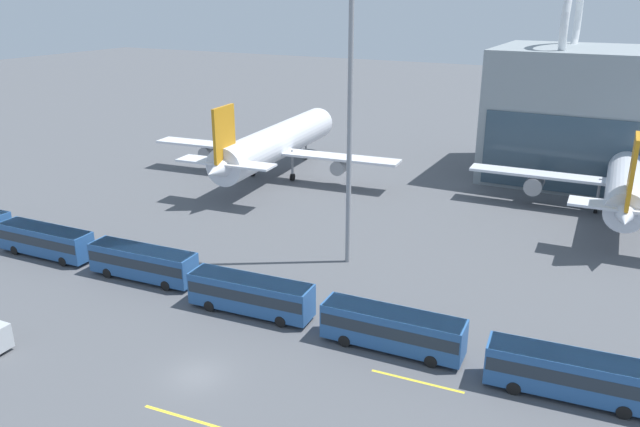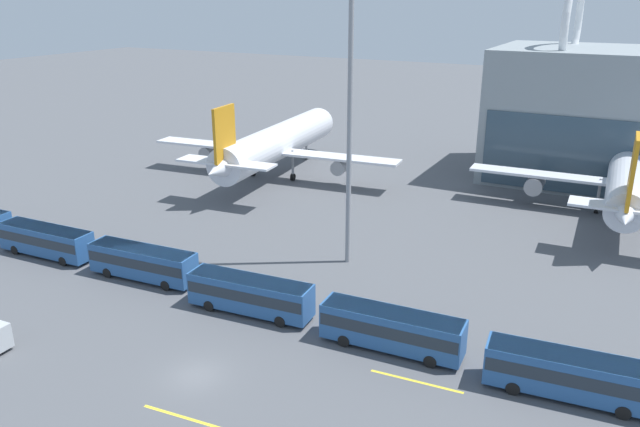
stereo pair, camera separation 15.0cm
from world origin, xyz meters
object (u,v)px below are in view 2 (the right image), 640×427
Objects in this scene: shuttle_bus_1 at (46,239)px; shuttle_bus_5 at (570,373)px; airliner_at_gate_near at (275,144)px; shuttle_bus_4 at (392,327)px; airliner_at_gate_far at (626,177)px; shuttle_bus_2 at (143,261)px; floodlight_mast at (350,78)px; shuttle_bus_3 at (250,293)px.

shuttle_bus_1 and shuttle_bus_5 have the same top height.
shuttle_bus_5 is at bearing -134.18° from airliner_at_gate_near.
airliner_at_gate_near reaches higher than shuttle_bus_4.
airliner_at_gate_far reaches higher than shuttle_bus_2.
floodlight_mast is at bearing 123.89° from shuttle_bus_4.
shuttle_bus_3 and shuttle_bus_4 have the same top height.
shuttle_bus_3 is at bearing -156.71° from airliner_at_gate_near.
airliner_at_gate_far is 45.48m from shuttle_bus_4.
airliner_at_gate_near is at bearing 134.55° from floodlight_mast.
shuttle_bus_1 is 0.99× the size of shuttle_bus_3.
shuttle_bus_1 is at bearing -154.89° from floodlight_mast.
airliner_at_gate_near is 3.43× the size of shuttle_bus_5.
shuttle_bus_3 is at bearing -101.21° from floodlight_mast.
shuttle_bus_5 is at bearing -3.17° from shuttle_bus_4.
airliner_at_gate_far is 58.66m from shuttle_bus_2.
airliner_at_gate_far is at bearing 53.38° from shuttle_bus_3.
airliner_at_gate_far is 3.42× the size of shuttle_bus_4.
floodlight_mast reaches higher than airliner_at_gate_near.
shuttle_bus_5 is 32.20m from floodlight_mast.
shuttle_bus_2 is 1.00× the size of shuttle_bus_3.
shuttle_bus_4 is (26.29, -0.67, 0.00)m from shuttle_bus_2.
shuttle_bus_3 is 1.00× the size of shuttle_bus_5.
shuttle_bus_1 is at bearing 174.29° from shuttle_bus_5.
shuttle_bus_1 is (-53.49, -42.94, -3.05)m from airliner_at_gate_far.
airliner_at_gate_far is at bearing 36.25° from shuttle_bus_1.
shuttle_bus_5 is (47.07, -37.79, -3.28)m from airliner_at_gate_near.
shuttle_bus_4 and shuttle_bus_5 have the same top height.
shuttle_bus_4 is at bearing 174.38° from shuttle_bus_5.
shuttle_bus_5 is at bearing -2.77° from shuttle_bus_1.
shuttle_bus_4 is at bearing -3.72° from shuttle_bus_3.
shuttle_bus_5 is (-0.91, -43.18, -3.05)m from airliner_at_gate_far.
shuttle_bus_4 is at bearing 159.46° from airliner_at_gate_far.
shuttle_bus_2 is (-40.35, -42.48, -3.05)m from airliner_at_gate_far.
shuttle_bus_3 is (26.29, -0.38, 0.00)m from shuttle_bus_1.
airliner_at_gate_near is 60.45m from shuttle_bus_5.
airliner_at_gate_far is 43.30m from shuttle_bus_5.
shuttle_bus_3 is (20.78, -37.93, -3.28)m from airliner_at_gate_near.
shuttle_bus_3 is 0.36× the size of floodlight_mast.
airliner_at_gate_near is at bearing 128.95° from shuttle_bus_4.
shuttle_bus_1 is 0.36× the size of floodlight_mast.
shuttle_bus_1 and shuttle_bus_2 have the same top height.
airliner_at_gate_far is at bearing -89.01° from airliner_at_gate_near.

